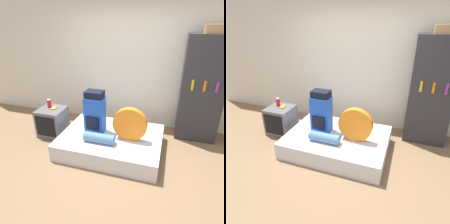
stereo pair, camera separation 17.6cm
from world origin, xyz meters
The scene contains 11 objects.
ground_plane centered at (0.00, 0.00, 0.00)m, with size 16.00×16.00×0.00m, color #846647.
wall_back centered at (0.00, 1.76, 1.30)m, with size 8.00×0.05×2.60m.
bed centered at (-0.06, 0.56, 0.15)m, with size 1.77×1.30×0.31m.
backpack centered at (-0.37, 0.59, 0.68)m, with size 0.34×0.28×0.78m.
tent_bag centered at (0.29, 0.52, 0.59)m, with size 0.58×0.11×0.58m.
sleeping_roll centered at (-0.18, 0.27, 0.39)m, with size 0.53×0.17×0.17m.
television centered at (-1.36, 0.73, 0.28)m, with size 0.51×0.52×0.56m.
canister centered at (-1.43, 0.80, 0.65)m, with size 0.08×0.08×0.17m.
banana_bunch centered at (-1.32, 0.79, 0.58)m, with size 0.13×0.18×0.03m.
bookshelf centered at (1.42, 1.47, 0.99)m, with size 0.74×0.45×1.97m.
cardboard_box centered at (1.46, 1.47, 2.04)m, with size 0.36×0.30×0.14m.
Camera 1 is at (0.85, -2.37, 2.19)m, focal length 32.00 mm.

